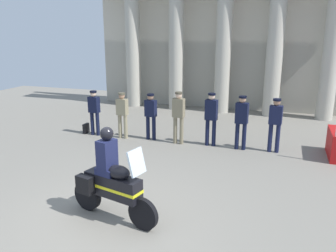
{
  "coord_description": "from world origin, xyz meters",
  "views": [
    {
      "loc": [
        3.15,
        -5.39,
        3.64
      ],
      "look_at": [
        0.42,
        2.7,
        1.3
      ],
      "focal_mm": 36.96,
      "sensor_mm": 36.0,
      "label": 1
    }
  ],
  "objects_px": {
    "officer_in_row_6": "(275,121)",
    "briefcase_on_ground": "(86,128)",
    "officer_in_row_3": "(179,113)",
    "motorcycle_with_rider": "(110,181)",
    "officer_in_row_4": "(211,115)",
    "officer_in_row_1": "(122,112)",
    "officer_in_row_2": "(151,113)",
    "officer_in_row_5": "(242,118)",
    "officer_in_row_0": "(94,109)"
  },
  "relations": [
    {
      "from": "officer_in_row_6",
      "to": "briefcase_on_ground",
      "type": "bearing_deg",
      "value": 7.02
    },
    {
      "from": "officer_in_row_3",
      "to": "officer_in_row_6",
      "type": "distance_m",
      "value": 3.05
    },
    {
      "from": "motorcycle_with_rider",
      "to": "officer_in_row_4",
      "type": "bearing_deg",
      "value": 93.8
    },
    {
      "from": "officer_in_row_1",
      "to": "officer_in_row_2",
      "type": "xyz_separation_m",
      "value": [
        1.0,
        0.16,
        -0.01
      ]
    },
    {
      "from": "officer_in_row_1",
      "to": "officer_in_row_6",
      "type": "relative_size",
      "value": 0.96
    },
    {
      "from": "officer_in_row_4",
      "to": "briefcase_on_ground",
      "type": "bearing_deg",
      "value": 7.08
    },
    {
      "from": "officer_in_row_5",
      "to": "briefcase_on_ground",
      "type": "distance_m",
      "value": 5.7
    },
    {
      "from": "officer_in_row_1",
      "to": "officer_in_row_6",
      "type": "height_order",
      "value": "officer_in_row_6"
    },
    {
      "from": "officer_in_row_0",
      "to": "officer_in_row_1",
      "type": "distance_m",
      "value": 1.12
    },
    {
      "from": "officer_in_row_4",
      "to": "officer_in_row_6",
      "type": "xyz_separation_m",
      "value": [
        1.99,
        0.01,
        -0.03
      ]
    },
    {
      "from": "officer_in_row_3",
      "to": "briefcase_on_ground",
      "type": "xyz_separation_m",
      "value": [
        -3.6,
        0.09,
        -0.86
      ]
    },
    {
      "from": "officer_in_row_6",
      "to": "officer_in_row_2",
      "type": "bearing_deg",
      "value": 6.76
    },
    {
      "from": "officer_in_row_3",
      "to": "briefcase_on_ground",
      "type": "height_order",
      "value": "officer_in_row_3"
    },
    {
      "from": "officer_in_row_0",
      "to": "officer_in_row_4",
      "type": "bearing_deg",
      "value": -171.48
    },
    {
      "from": "officer_in_row_0",
      "to": "officer_in_row_6",
      "type": "relative_size",
      "value": 0.96
    },
    {
      "from": "officer_in_row_2",
      "to": "officer_in_row_5",
      "type": "height_order",
      "value": "officer_in_row_5"
    },
    {
      "from": "officer_in_row_4",
      "to": "officer_in_row_5",
      "type": "height_order",
      "value": "officer_in_row_4"
    },
    {
      "from": "officer_in_row_3",
      "to": "motorcycle_with_rider",
      "type": "xyz_separation_m",
      "value": [
        0.13,
        -5.02,
        -0.24
      ]
    },
    {
      "from": "officer_in_row_4",
      "to": "officer_in_row_5",
      "type": "xyz_separation_m",
      "value": [
        0.98,
        -0.06,
        -0.01
      ]
    },
    {
      "from": "officer_in_row_1",
      "to": "officer_in_row_5",
      "type": "height_order",
      "value": "officer_in_row_5"
    },
    {
      "from": "officer_in_row_0",
      "to": "motorcycle_with_rider",
      "type": "relative_size",
      "value": 0.79
    },
    {
      "from": "officer_in_row_0",
      "to": "officer_in_row_5",
      "type": "height_order",
      "value": "officer_in_row_5"
    },
    {
      "from": "officer_in_row_0",
      "to": "briefcase_on_ground",
      "type": "height_order",
      "value": "officer_in_row_0"
    },
    {
      "from": "officer_in_row_0",
      "to": "officer_in_row_6",
      "type": "bearing_deg",
      "value": -172.0
    },
    {
      "from": "officer_in_row_5",
      "to": "briefcase_on_ground",
      "type": "relative_size",
      "value": 4.8
    },
    {
      "from": "officer_in_row_1",
      "to": "officer_in_row_0",
      "type": "bearing_deg",
      "value": 5.55
    },
    {
      "from": "officer_in_row_4",
      "to": "motorcycle_with_rider",
      "type": "bearing_deg",
      "value": 86.26
    },
    {
      "from": "officer_in_row_4",
      "to": "officer_in_row_6",
      "type": "relative_size",
      "value": 1.03
    },
    {
      "from": "officer_in_row_5",
      "to": "officer_in_row_3",
      "type": "bearing_deg",
      "value": 8.37
    },
    {
      "from": "officer_in_row_0",
      "to": "officer_in_row_2",
      "type": "distance_m",
      "value": 2.12
    },
    {
      "from": "officer_in_row_1",
      "to": "officer_in_row_6",
      "type": "xyz_separation_m",
      "value": [
        5.08,
        0.17,
        0.05
      ]
    },
    {
      "from": "officer_in_row_4",
      "to": "officer_in_row_5",
      "type": "distance_m",
      "value": 0.98
    },
    {
      "from": "officer_in_row_1",
      "to": "officer_in_row_3",
      "type": "xyz_separation_m",
      "value": [
        2.03,
        0.03,
        0.08
      ]
    },
    {
      "from": "officer_in_row_1",
      "to": "officer_in_row_4",
      "type": "height_order",
      "value": "officer_in_row_4"
    },
    {
      "from": "officer_in_row_4",
      "to": "officer_in_row_0",
      "type": "bearing_deg",
      "value": 8.52
    },
    {
      "from": "officer_in_row_1",
      "to": "officer_in_row_5",
      "type": "xyz_separation_m",
      "value": [
        4.07,
        0.1,
        0.06
      ]
    },
    {
      "from": "officer_in_row_2",
      "to": "officer_in_row_4",
      "type": "height_order",
      "value": "officer_in_row_4"
    },
    {
      "from": "officer_in_row_4",
      "to": "officer_in_row_3",
      "type": "bearing_deg",
      "value": 13.47
    },
    {
      "from": "officer_in_row_0",
      "to": "officer_in_row_1",
      "type": "height_order",
      "value": "officer_in_row_0"
    },
    {
      "from": "officer_in_row_2",
      "to": "officer_in_row_3",
      "type": "distance_m",
      "value": 1.04
    },
    {
      "from": "officer_in_row_5",
      "to": "officer_in_row_0",
      "type": "bearing_deg",
      "value": 7.44
    },
    {
      "from": "officer_in_row_5",
      "to": "officer_in_row_6",
      "type": "distance_m",
      "value": 1.01
    },
    {
      "from": "officer_in_row_4",
      "to": "briefcase_on_ground",
      "type": "distance_m",
      "value": 4.74
    },
    {
      "from": "officer_in_row_0",
      "to": "officer_in_row_3",
      "type": "xyz_separation_m",
      "value": [
        3.15,
        0.01,
        0.08
      ]
    },
    {
      "from": "officer_in_row_2",
      "to": "officer_in_row_5",
      "type": "distance_m",
      "value": 3.07
    },
    {
      "from": "officer_in_row_3",
      "to": "officer_in_row_6",
      "type": "bearing_deg",
      "value": -170.8
    },
    {
      "from": "officer_in_row_2",
      "to": "officer_in_row_5",
      "type": "bearing_deg",
      "value": -174.59
    },
    {
      "from": "officer_in_row_3",
      "to": "motorcycle_with_rider",
      "type": "height_order",
      "value": "motorcycle_with_rider"
    },
    {
      "from": "motorcycle_with_rider",
      "to": "officer_in_row_3",
      "type": "bearing_deg",
      "value": 105.57
    },
    {
      "from": "officer_in_row_0",
      "to": "officer_in_row_4",
      "type": "height_order",
      "value": "officer_in_row_4"
    }
  ]
}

